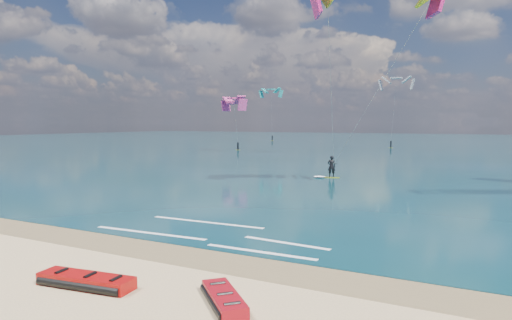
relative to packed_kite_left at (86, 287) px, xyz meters
The scene contains 8 objects.
ground 41.19m from the packed_kite_left, 91.20° to the left, with size 320.00×320.00×0.00m, color tan.
wet_sand_strip 4.26m from the packed_kite_left, 101.65° to the left, with size 320.00×2.40×0.01m, color brown.
sea 105.18m from the packed_kite_left, 90.47° to the left, with size 320.00×200.00×0.04m, color #093336.
packed_kite_left is the anchor object (origin of this frame).
packed_kite_mid 4.61m from the packed_kite_left, ahead, with size 2.65×1.10×0.40m, color #A10B15, non-canonical shape.
kitesurfer_main 27.84m from the packed_kite_left, 88.02° to the left, with size 13.34×10.69×17.00m.
shoreline_foam 7.27m from the packed_kite_left, 89.46° to the left, with size 11.31×3.89×0.01m.
distant_kites 85.88m from the packed_kite_left, 107.05° to the left, with size 42.18×44.01×13.85m.
Camera 1 is at (11.95, -11.00, 5.11)m, focal length 32.00 mm.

